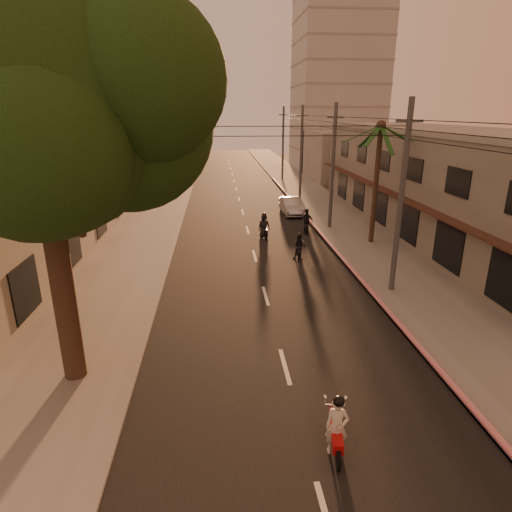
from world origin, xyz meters
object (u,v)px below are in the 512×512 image
at_px(scooter_mid_a, 299,247).
at_px(scooter_mid_b, 306,222).
at_px(parked_car, 291,206).
at_px(scooter_red, 337,428).
at_px(scooter_far_a, 264,227).
at_px(broadleaf_tree, 51,108).
at_px(palm_tree, 380,133).

xyz_separation_m(scooter_mid_a, scooter_mid_b, (1.60, 5.81, 0.07)).
bearing_deg(scooter_mid_a, parked_car, 96.18).
height_order(scooter_red, scooter_mid_b, scooter_mid_b).
bearing_deg(parked_car, scooter_mid_a, -98.83).
height_order(scooter_red, scooter_far_a, scooter_far_a).
xyz_separation_m(scooter_mid_a, scooter_far_a, (-1.61, 4.74, 0.06)).
height_order(broadleaf_tree, scooter_far_a, broadleaf_tree).
height_order(broadleaf_tree, scooter_red, broadleaf_tree).
bearing_deg(palm_tree, scooter_mid_b, 141.53).
bearing_deg(scooter_red, broadleaf_tree, 159.87).
distance_m(scooter_mid_a, scooter_mid_b, 6.02).
height_order(palm_tree, parked_car, palm_tree).
bearing_deg(scooter_far_a, palm_tree, -23.18).
relative_size(scooter_red, scooter_far_a, 0.96).
bearing_deg(scooter_mid_a, scooter_mid_b, 88.11).
relative_size(broadleaf_tree, scooter_red, 6.96).
bearing_deg(parked_car, scooter_mid_b, -90.66).
relative_size(broadleaf_tree, scooter_mid_a, 7.46).
bearing_deg(broadleaf_tree, palm_tree, 43.48).
bearing_deg(scooter_mid_b, palm_tree, -29.04).
bearing_deg(parked_car, palm_tree, -68.10).
height_order(broadleaf_tree, palm_tree, broadleaf_tree).
relative_size(scooter_red, scooter_mid_a, 1.07).
relative_size(scooter_red, scooter_mid_b, 0.96).
xyz_separation_m(scooter_red, scooter_far_a, (0.30, 19.93, 0.04)).
height_order(broadleaf_tree, parked_car, broadleaf_tree).
bearing_deg(scooter_red, scooter_far_a, 98.45).
bearing_deg(scooter_far_a, scooter_mid_a, -78.88).
bearing_deg(palm_tree, broadleaf_tree, -136.52).
relative_size(scooter_mid_b, parked_car, 0.42).
relative_size(broadleaf_tree, palm_tree, 1.48).
bearing_deg(scooter_far_a, scooter_mid_b, 10.80).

